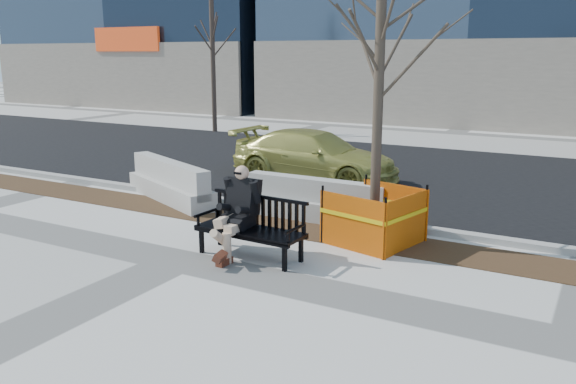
% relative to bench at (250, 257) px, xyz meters
% --- Properties ---
extents(ground, '(120.00, 120.00, 0.00)m').
position_rel_bench_xyz_m(ground, '(-0.97, -0.72, 0.00)').
color(ground, beige).
rests_on(ground, ground).
extents(mulch_strip, '(40.00, 1.20, 0.02)m').
position_rel_bench_xyz_m(mulch_strip, '(-0.97, 1.88, 0.00)').
color(mulch_strip, '#47301C').
rests_on(mulch_strip, ground).
extents(asphalt_street, '(60.00, 10.40, 0.01)m').
position_rel_bench_xyz_m(asphalt_street, '(-0.97, 8.08, 0.00)').
color(asphalt_street, black).
rests_on(asphalt_street, ground).
extents(curb, '(60.00, 0.25, 0.12)m').
position_rel_bench_xyz_m(curb, '(-0.97, 2.83, 0.06)').
color(curb, '#9E9B93').
rests_on(curb, ground).
extents(bench, '(1.99, 0.79, 1.04)m').
position_rel_bench_xyz_m(bench, '(0.00, 0.00, 0.00)').
color(bench, black).
rests_on(bench, ground).
extents(seated_man, '(0.72, 1.15, 1.56)m').
position_rel_bench_xyz_m(seated_man, '(-0.27, 0.07, 0.00)').
color(seated_man, black).
rests_on(seated_man, ground).
extents(tree_fence, '(2.59, 2.59, 5.36)m').
position_rel_bench_xyz_m(tree_fence, '(1.53, 1.80, 0.00)').
color(tree_fence, '#ED5E06').
rests_on(tree_fence, ground).
extents(sedan, '(4.75, 2.11, 1.35)m').
position_rel_bench_xyz_m(sedan, '(-1.85, 6.11, 0.00)').
color(sedan, '#ABA849').
rests_on(sedan, ground).
extents(jersey_barrier_left, '(3.28, 1.95, 0.95)m').
position_rel_bench_xyz_m(jersey_barrier_left, '(-3.82, 2.48, 0.00)').
color(jersey_barrier_left, '#AAA79F').
rests_on(jersey_barrier_left, ground).
extents(jersey_barrier_right, '(3.09, 0.63, 0.89)m').
position_rel_bench_xyz_m(jersey_barrier_right, '(-0.09, 2.62, 0.00)').
color(jersey_barrier_right, '#A8A59D').
rests_on(jersey_barrier_right, ground).
extents(far_tree_left, '(2.79, 2.79, 6.18)m').
position_rel_bench_xyz_m(far_tree_left, '(-10.36, 13.22, 0.00)').
color(far_tree_left, '#45362C').
rests_on(far_tree_left, ground).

